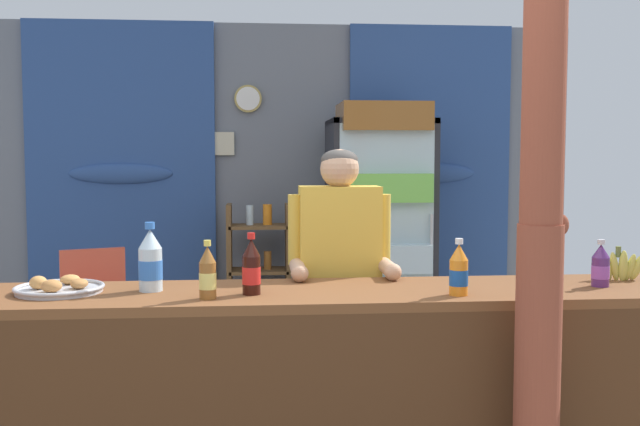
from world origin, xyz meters
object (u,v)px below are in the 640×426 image
timber_post (540,238)px  soda_bottle_cola (251,268)px  soda_bottle_grape_soda (601,267)px  banana_bunch (620,267)px  soda_bottle_orange_soda (459,271)px  soda_bottle_water (150,262)px  bottle_shelf_rack (259,275)px  plastic_lawn_chair (97,307)px  shopkeeper (340,264)px  drink_fridge (380,218)px  soda_bottle_iced_tea (208,274)px  stall_counter (301,377)px  pastry_tray (59,288)px

timber_post → soda_bottle_cola: 1.14m
soda_bottle_grape_soda → banana_bunch: (0.17, 0.15, -0.03)m
soda_bottle_orange_soda → soda_bottle_grape_soda: size_ratio=1.13×
soda_bottle_water → bottle_shelf_rack: bearing=78.8°
plastic_lawn_chair → shopkeeper: size_ratio=0.57×
timber_post → soda_bottle_grape_soda: timber_post is taller
drink_fridge → banana_bunch: 2.22m
bottle_shelf_rack → soda_bottle_water: size_ratio=3.85×
bottle_shelf_rack → soda_bottle_water: bearing=-101.2°
soda_bottle_iced_tea → bottle_shelf_rack: bearing=85.3°
drink_fridge → plastic_lawn_chair: drink_fridge is taller
plastic_lawn_chair → shopkeeper: bearing=-41.2°
bottle_shelf_rack → banana_bunch: 2.81m
soda_bottle_iced_tea → shopkeeper: bearing=46.1°
bottle_shelf_rack → shopkeeper: 1.98m
bottle_shelf_rack → soda_bottle_grape_soda: 2.84m
stall_counter → bottle_shelf_rack: 2.50m
timber_post → soda_bottle_orange_soda: size_ratio=10.48×
timber_post → soda_bottle_cola: size_ratio=9.60×
bottle_shelf_rack → soda_bottle_iced_tea: (-0.21, -2.53, 0.42)m
shopkeeper → soda_bottle_water: shopkeeper is taller
bottle_shelf_rack → banana_bunch: size_ratio=4.17×
stall_counter → soda_bottle_grape_soda: size_ratio=16.65×
bottle_shelf_rack → shopkeeper: bearing=-78.4°
stall_counter → drink_fridge: 2.48m
stall_counter → soda_bottle_cola: (-0.20, 0.05, 0.44)m
drink_fridge → soda_bottle_cola: 2.46m
soda_bottle_grape_soda → stall_counter: bearing=-175.9°
soda_bottle_orange_soda → pastry_tray: soda_bottle_orange_soda is taller
shopkeeper → pastry_tray: (-1.22, -0.43, -0.02)m
stall_counter → soda_bottle_water: (-0.62, 0.16, 0.46)m
timber_post → soda_bottle_water: 1.57m
drink_fridge → shopkeeper: 1.81m
soda_bottle_water → soda_bottle_iced_tea: soda_bottle_water is taller
soda_bottle_orange_soda → banana_bunch: soda_bottle_orange_soda is taller
timber_post → pastry_tray: 1.94m
drink_fridge → timber_post: bearing=-87.2°
soda_bottle_iced_tea → banana_bunch: bearing=8.5°
drink_fridge → pastry_tray: drink_fridge is taller
stall_counter → timber_post: timber_post is taller
bottle_shelf_rack → soda_bottle_cola: soda_bottle_cola is taller
soda_bottle_water → soda_bottle_iced_tea: (0.25, -0.19, -0.02)m
soda_bottle_water → soda_bottle_cola: size_ratio=1.14×
soda_bottle_cola → pastry_tray: 0.81m
bottle_shelf_rack → soda_bottle_cola: bearing=-90.9°
timber_post → bottle_shelf_rack: bearing=109.9°
soda_bottle_grape_soda → pastry_tray: size_ratio=0.56×
soda_bottle_cola → soda_bottle_grape_soda: 1.51m
shopkeeper → soda_bottle_iced_tea: shopkeeper is taller
soda_bottle_water → soda_bottle_orange_soda: 1.28m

